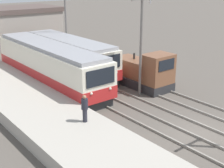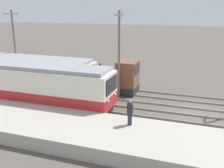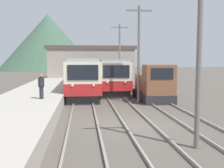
# 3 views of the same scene
# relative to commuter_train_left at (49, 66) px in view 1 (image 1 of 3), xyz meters

# --- Properties ---
(ground_plane) EXTENTS (200.00, 200.00, 0.00)m
(ground_plane) POSITION_rel_commuter_train_left_xyz_m (2.60, -13.08, -1.63)
(ground_plane) COLOR #564F47
(platform_left) EXTENTS (4.50, 54.00, 0.87)m
(platform_left) POSITION_rel_commuter_train_left_xyz_m (-3.65, -13.08, -1.19)
(platform_left) COLOR #ADA599
(platform_left) RESTS_ON ground
(track_left) EXTENTS (1.54, 60.00, 0.14)m
(track_left) POSITION_rel_commuter_train_left_xyz_m (-0.00, -13.08, -1.56)
(track_left) COLOR gray
(track_left) RESTS_ON ground
(track_center) EXTENTS (1.54, 60.00, 0.14)m
(track_center) POSITION_rel_commuter_train_left_xyz_m (2.80, -13.08, -1.56)
(track_center) COLOR gray
(track_center) RESTS_ON ground
(commuter_train_left) EXTENTS (2.84, 14.21, 3.48)m
(commuter_train_left) POSITION_rel_commuter_train_left_xyz_m (0.00, 0.00, 0.00)
(commuter_train_left) COLOR #28282B
(commuter_train_left) RESTS_ON ground
(commuter_train_center) EXTENTS (2.84, 11.81, 3.39)m
(commuter_train_center) POSITION_rel_commuter_train_left_xyz_m (2.80, 1.53, -0.04)
(commuter_train_center) COLOR #28282B
(commuter_train_center) RESTS_ON ground
(shunting_locomotive) EXTENTS (2.40, 5.43, 3.00)m
(shunting_locomotive) POSITION_rel_commuter_train_left_xyz_m (5.80, -5.09, -0.42)
(shunting_locomotive) COLOR #28282B
(shunting_locomotive) RESTS_ON ground
(catenary_mast_mid) EXTENTS (2.00, 0.20, 7.45)m
(catenary_mast_mid) POSITION_rel_commuter_train_left_xyz_m (4.31, -6.24, 2.42)
(catenary_mast_mid) COLOR slate
(catenary_mast_mid) RESTS_ON ground
(catenary_mast_far) EXTENTS (2.00, 0.20, 7.45)m
(catenary_mast_far) POSITION_rel_commuter_train_left_xyz_m (4.31, 4.34, 2.42)
(catenary_mast_far) COLOR slate
(catenary_mast_far) RESTS_ON ground
(person_on_platform) EXTENTS (0.38, 0.38, 1.59)m
(person_on_platform) POSITION_rel_commuter_train_left_xyz_m (-2.66, -9.11, 0.11)
(person_on_platform) COLOR #282833
(person_on_platform) RESTS_ON platform_left
(station_building) EXTENTS (12.60, 6.30, 5.31)m
(station_building) POSITION_rel_commuter_train_left_xyz_m (1.20, 12.92, 1.05)
(station_building) COLOR gray
(station_building) RESTS_ON ground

